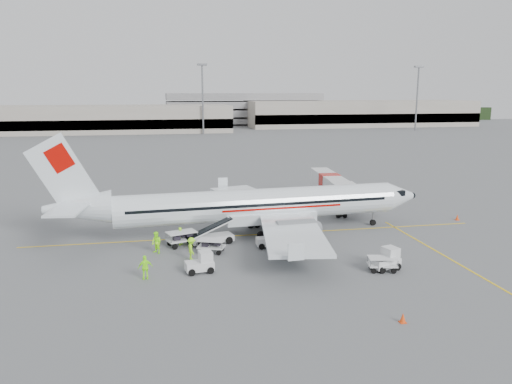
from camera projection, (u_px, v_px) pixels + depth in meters
ground at (260, 234)px, 48.25m from camera, size 360.00×360.00×0.00m
stripe_lead at (260, 234)px, 48.25m from camera, size 44.00×0.20×0.01m
stripe_cross at (436, 251)px, 43.16m from camera, size 0.20×20.00×0.01m
terminal_west at (64, 119)px, 164.99m from camera, size 110.00×22.00×9.00m
terminal_east at (359, 113)px, 199.85m from camera, size 90.00×26.00×10.00m
parking_garage at (243, 108)px, 205.49m from camera, size 62.00×24.00×14.00m
treeline at (180, 116)px, 216.05m from camera, size 300.00×3.00×6.00m
mast_center at (203, 100)px, 160.55m from camera, size 3.20×1.20×22.00m
mast_east at (417, 99)px, 174.55m from camera, size 3.20×1.20×22.00m
aircraft at (259, 183)px, 47.61m from camera, size 37.61×30.29×9.93m
jet_bridge at (329, 190)px, 59.57m from camera, size 4.05×15.23×3.95m
belt_loader at (212, 229)px, 45.14m from camera, size 5.44×3.04×2.78m
tug_fore at (385, 259)px, 38.62m from camera, size 2.49×1.83×1.72m
tug_mid at (268, 238)px, 44.20m from camera, size 2.11×1.23×1.61m
tug_aft at (199, 262)px, 38.00m from camera, size 2.26×1.49×1.63m
cart_loaded_a at (182, 239)px, 44.53m from camera, size 2.92×2.27×1.34m
cart_loaded_b at (211, 246)px, 42.69m from camera, size 2.59×2.05×1.18m
cart_empty_a at (300, 241)px, 44.25m from camera, size 2.10×1.31×1.06m
cart_empty_b at (382, 264)px, 38.30m from camera, size 2.37×1.68×1.12m
cone_nose at (457, 217)px, 53.58m from camera, size 0.39×0.39×0.64m
cone_port at (237, 195)px, 64.92m from camera, size 0.38×0.38×0.62m
cone_stbd at (403, 318)px, 29.79m from camera, size 0.39×0.39×0.64m
crew_a at (181, 236)px, 44.88m from camera, size 0.67×0.70×1.62m
crew_b at (156, 243)px, 42.44m from camera, size 1.15×1.17×1.90m
crew_c at (192, 249)px, 40.81m from camera, size 0.82×1.28×1.89m
crew_d at (145, 267)px, 36.56m from camera, size 1.13×0.63×1.83m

